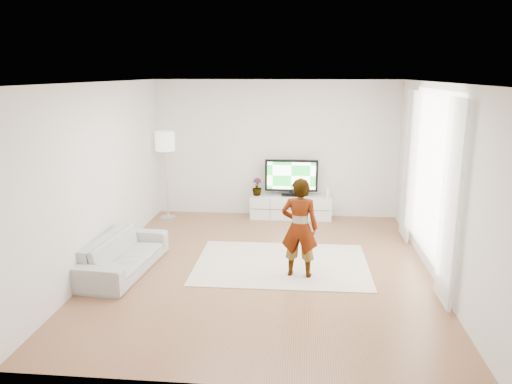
# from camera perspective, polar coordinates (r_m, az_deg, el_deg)

# --- Properties ---
(floor) EXTENTS (6.00, 6.00, 0.00)m
(floor) POSITION_cam_1_polar(r_m,az_deg,el_deg) (7.79, 0.92, -8.64)
(floor) COLOR #986744
(floor) RESTS_ON ground
(ceiling) EXTENTS (6.00, 6.00, 0.00)m
(ceiling) POSITION_cam_1_polar(r_m,az_deg,el_deg) (7.21, 1.00, 12.43)
(ceiling) COLOR white
(ceiling) RESTS_ON wall_back
(wall_left) EXTENTS (0.02, 6.00, 2.80)m
(wall_left) POSITION_cam_1_polar(r_m,az_deg,el_deg) (7.97, -17.28, 1.78)
(wall_left) COLOR silver
(wall_left) RESTS_ON floor
(wall_right) EXTENTS (0.02, 6.00, 2.80)m
(wall_right) POSITION_cam_1_polar(r_m,az_deg,el_deg) (7.60, 20.09, 1.02)
(wall_right) COLOR silver
(wall_right) RESTS_ON floor
(wall_back) EXTENTS (5.00, 0.02, 2.80)m
(wall_back) POSITION_cam_1_polar(r_m,az_deg,el_deg) (10.32, 2.28, 4.94)
(wall_back) COLOR silver
(wall_back) RESTS_ON floor
(wall_front) EXTENTS (5.00, 0.02, 2.80)m
(wall_front) POSITION_cam_1_polar(r_m,az_deg,el_deg) (4.50, -2.08, -6.47)
(wall_front) COLOR silver
(wall_front) RESTS_ON floor
(window) EXTENTS (0.01, 2.60, 2.50)m
(window) POSITION_cam_1_polar(r_m,az_deg,el_deg) (7.87, 19.45, 1.85)
(window) COLOR white
(window) RESTS_ON wall_right
(curtain_near) EXTENTS (0.04, 0.70, 2.60)m
(curtain_near) POSITION_cam_1_polar(r_m,az_deg,el_deg) (6.65, 21.32, -1.24)
(curtain_near) COLOR white
(curtain_near) RESTS_ON floor
(curtain_far) EXTENTS (0.04, 0.70, 2.60)m
(curtain_far) POSITION_cam_1_polar(r_m,az_deg,el_deg) (9.12, 17.01, 2.90)
(curtain_far) COLOR white
(curtain_far) RESTS_ON floor
(media_console) EXTENTS (1.65, 0.47, 0.47)m
(media_console) POSITION_cam_1_polar(r_m,az_deg,el_deg) (10.32, 4.00, -1.71)
(media_console) COLOR silver
(media_console) RESTS_ON floor
(television) EXTENTS (1.08, 0.21, 0.75)m
(television) POSITION_cam_1_polar(r_m,az_deg,el_deg) (10.20, 4.06, 1.80)
(television) COLOR black
(television) RESTS_ON media_console
(game_console) EXTENTS (0.08, 0.15, 0.20)m
(game_console) POSITION_cam_1_polar(r_m,az_deg,el_deg) (10.25, 8.07, -0.00)
(game_console) COLOR white
(game_console) RESTS_ON media_console
(potted_plant) EXTENTS (0.25, 0.25, 0.36)m
(potted_plant) POSITION_cam_1_polar(r_m,az_deg,el_deg) (10.26, 0.11, 0.60)
(potted_plant) COLOR #3F7238
(potted_plant) RESTS_ON media_console
(rug) EXTENTS (2.70, 1.96, 0.01)m
(rug) POSITION_cam_1_polar(r_m,az_deg,el_deg) (7.93, 2.93, -8.20)
(rug) COLOR beige
(rug) RESTS_ON floor
(player) EXTENTS (0.57, 0.41, 1.47)m
(player) POSITION_cam_1_polar(r_m,az_deg,el_deg) (7.26, 5.00, -4.08)
(player) COLOR #334772
(player) RESTS_ON rug
(sofa) EXTENTS (0.88, 1.93, 0.55)m
(sofa) POSITION_cam_1_polar(r_m,az_deg,el_deg) (7.82, -14.89, -6.87)
(sofa) COLOR #BCBBB6
(sofa) RESTS_ON floor
(floor_lamp) EXTENTS (0.40, 0.40, 1.79)m
(floor_lamp) POSITION_cam_1_polar(r_m,az_deg,el_deg) (10.21, -10.34, 5.30)
(floor_lamp) COLOR silver
(floor_lamp) RESTS_ON floor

